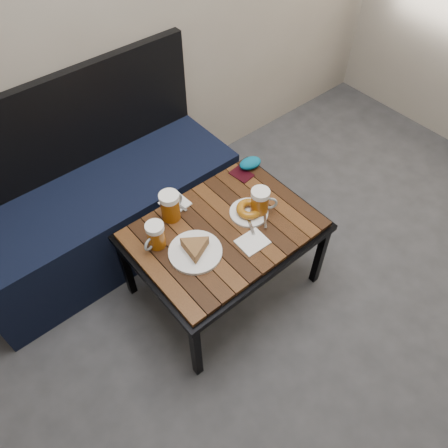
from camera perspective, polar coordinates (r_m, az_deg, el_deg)
bench at (r=2.38m, az=-15.40°, el=1.66°), size 1.40×0.50×0.95m
cafe_table at (r=1.99m, az=0.00°, el=-1.34°), size 0.84×0.62×0.47m
beer_mug_left at (r=1.87m, az=-8.93°, el=-1.50°), size 0.12×0.10×0.13m
beer_mug_centre at (r=1.96m, az=-7.01°, el=2.37°), size 0.14×0.11×0.15m
beer_mug_right at (r=1.97m, az=4.77°, el=2.91°), size 0.13×0.11×0.14m
plate_pie at (r=1.85m, az=-3.80°, el=-3.33°), size 0.23×0.23×0.06m
plate_bagel at (r=2.00m, az=3.31°, el=1.76°), size 0.21×0.21×0.05m
napkin_left at (r=2.06m, az=-6.42°, el=2.69°), size 0.12×0.15×0.01m
napkin_right at (r=1.91m, az=3.74°, el=-2.36°), size 0.13×0.11×0.01m
passport_navy at (r=1.86m, az=-4.95°, el=-4.20°), size 0.13×0.11×0.01m
passport_burgundy at (r=2.19m, az=2.31°, el=6.51°), size 0.09×0.12×0.01m
knit_pouch at (r=2.22m, az=3.45°, el=7.94°), size 0.13×0.10×0.05m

